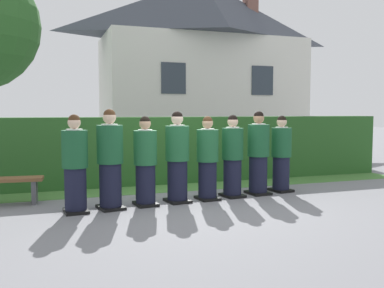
{
  "coord_description": "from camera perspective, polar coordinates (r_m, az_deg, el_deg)",
  "views": [
    {
      "loc": [
        -2.55,
        -7.34,
        1.65
      ],
      "look_at": [
        0.0,
        0.0,
        1.05
      ],
      "focal_mm": 39.98,
      "sensor_mm": 36.0,
      "label": 1
    }
  ],
  "objects": [
    {
      "name": "ground_plane",
      "position": [
        7.95,
        -0.0,
        -7.57
      ],
      "size": [
        60.0,
        60.0,
        0.0
      ],
      "primitive_type": "plane",
      "color": "slate"
    },
    {
      "name": "student_front_row_0",
      "position": [
        7.17,
        -15.33,
        -2.87
      ],
      "size": [
        0.42,
        0.52,
        1.6
      ],
      "color": "black",
      "rests_on": "ground"
    },
    {
      "name": "student_front_row_1",
      "position": [
        7.3,
        -10.87,
        -2.33
      ],
      "size": [
        0.48,
        0.57,
        1.68
      ],
      "color": "black",
      "rests_on": "ground"
    },
    {
      "name": "student_front_row_2",
      "position": [
        7.49,
        -6.24,
        -2.56
      ],
      "size": [
        0.41,
        0.49,
        1.56
      ],
      "color": "black",
      "rests_on": "ground"
    },
    {
      "name": "student_front_row_3",
      "position": [
        7.71,
        -1.97,
        -2.03
      ],
      "size": [
        0.45,
        0.52,
        1.65
      ],
      "color": "black",
      "rests_on": "ground"
    },
    {
      "name": "student_front_row_4",
      "position": [
        7.94,
        2.08,
        -2.17
      ],
      "size": [
        0.41,
        0.48,
        1.56
      ],
      "color": "black",
      "rests_on": "ground"
    },
    {
      "name": "student_front_row_5",
      "position": [
        8.23,
        5.42,
        -1.87
      ],
      "size": [
        0.43,
        0.5,
        1.58
      ],
      "color": "black",
      "rests_on": "ground"
    },
    {
      "name": "student_front_row_6",
      "position": [
        8.55,
        8.83,
        -1.44
      ],
      "size": [
        0.43,
        0.53,
        1.65
      ],
      "color": "black",
      "rests_on": "ground"
    },
    {
      "name": "student_front_row_7",
      "position": [
        8.94,
        11.82,
        -1.52
      ],
      "size": [
        0.42,
        0.5,
        1.56
      ],
      "color": "black",
      "rests_on": "ground"
    },
    {
      "name": "hedge",
      "position": [
        9.87,
        -4.1,
        -0.79
      ],
      "size": [
        11.46,
        0.7,
        1.52
      ],
      "color": "#285623",
      "rests_on": "ground"
    },
    {
      "name": "school_building_main",
      "position": [
        17.68,
        1.37,
        10.57
      ],
      "size": [
        8.33,
        3.87,
        6.9
      ],
      "color": "silver",
      "rests_on": "ground"
    },
    {
      "name": "wooden_bench",
      "position": [
        8.23,
        -24.1,
        -5.06
      ],
      "size": [
        1.43,
        0.49,
        0.48
      ],
      "color": "brown",
      "rests_on": "ground"
    },
    {
      "name": "lawn_strip",
      "position": [
        9.2,
        -2.77,
        -5.89
      ],
      "size": [
        11.46,
        0.9,
        0.01
      ],
      "primitive_type": "cube",
      "color": "#477A38",
      "rests_on": "ground"
    }
  ]
}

